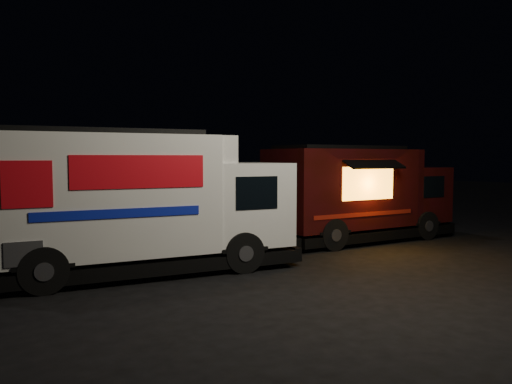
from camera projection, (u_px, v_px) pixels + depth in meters
name	position (u px, v px, depth m)	size (l,w,h in m)	color
ground	(253.00, 267.00, 10.66)	(80.00, 80.00, 0.00)	black
white_truck	(143.00, 202.00, 10.12)	(6.34, 2.16, 2.87)	silver
red_truck	(360.00, 193.00, 14.09)	(5.70, 2.10, 2.65)	black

